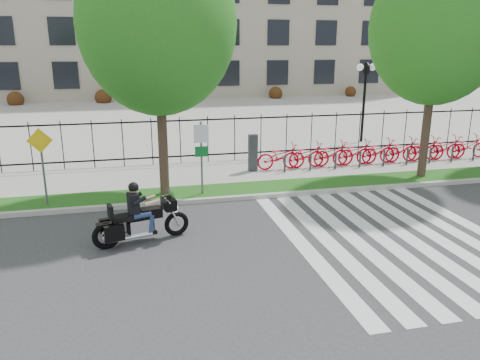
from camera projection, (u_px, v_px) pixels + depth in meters
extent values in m
plane|color=#323234|center=(221.00, 254.00, 11.79)|extent=(120.00, 120.00, 0.00)
cube|color=#AAA8A0|center=(198.00, 201.00, 15.61)|extent=(60.00, 0.20, 0.15)
cube|color=#1C4A12|center=(194.00, 193.00, 16.40)|extent=(60.00, 1.50, 0.15)
cube|color=gray|center=(186.00, 175.00, 18.74)|extent=(60.00, 3.50, 0.15)
cube|color=gray|center=(158.00, 115.00, 35.18)|extent=(80.00, 34.00, 0.10)
cylinder|color=black|center=(364.00, 106.00, 24.66)|extent=(0.14, 0.14, 4.00)
cylinder|color=black|center=(366.00, 69.00, 24.13)|extent=(0.06, 0.70, 0.70)
sphere|color=white|center=(360.00, 67.00, 24.03)|extent=(0.36, 0.36, 0.36)
sphere|color=white|center=(373.00, 67.00, 24.18)|extent=(0.36, 0.36, 0.36)
cylinder|color=#39261F|center=(162.00, 135.00, 15.60)|extent=(0.32, 0.32, 4.07)
ellipsoid|color=#166216|center=(157.00, 24.00, 14.62)|extent=(5.00, 5.00, 5.75)
cylinder|color=#39261F|center=(427.00, 124.00, 17.77)|extent=(0.32, 0.32, 4.08)
ellipsoid|color=#166216|center=(437.00, 28.00, 16.81)|extent=(4.82, 4.82, 5.54)
cube|color=#2D2D33|center=(253.00, 153.00, 18.87)|extent=(0.35, 0.25, 1.50)
imported|color=red|center=(281.00, 156.00, 19.20)|extent=(2.04, 0.71, 1.07)
cylinder|color=#2D2D33|center=(285.00, 164.00, 18.78)|extent=(0.08, 0.08, 0.70)
imported|color=red|center=(306.00, 155.00, 19.44)|extent=(2.04, 0.71, 1.07)
cylinder|color=#2D2D33|center=(311.00, 162.00, 19.02)|extent=(0.08, 0.08, 0.70)
imported|color=red|center=(331.00, 154.00, 19.68)|extent=(2.04, 0.71, 1.07)
cylinder|color=#2D2D33|center=(336.00, 161.00, 19.26)|extent=(0.08, 0.08, 0.70)
imported|color=red|center=(355.00, 152.00, 19.92)|extent=(2.04, 0.71, 1.07)
cylinder|color=#2D2D33|center=(360.00, 159.00, 19.50)|extent=(0.08, 0.08, 0.70)
imported|color=red|center=(378.00, 151.00, 20.16)|extent=(2.04, 0.71, 1.07)
cylinder|color=#2D2D33|center=(384.00, 158.00, 19.74)|extent=(0.08, 0.08, 0.70)
imported|color=red|center=(401.00, 150.00, 20.40)|extent=(2.04, 0.71, 1.07)
cylinder|color=#2D2D33|center=(407.00, 157.00, 19.98)|extent=(0.08, 0.08, 0.70)
imported|color=red|center=(424.00, 149.00, 20.64)|extent=(2.04, 0.71, 1.07)
cylinder|color=#2D2D33|center=(430.00, 155.00, 20.22)|extent=(0.08, 0.08, 0.70)
imported|color=red|center=(445.00, 148.00, 20.88)|extent=(2.04, 0.71, 1.07)
cylinder|color=#2D2D33|center=(452.00, 154.00, 20.46)|extent=(0.08, 0.08, 0.70)
imported|color=red|center=(467.00, 146.00, 21.12)|extent=(2.04, 0.71, 1.07)
cylinder|color=#2D2D33|center=(474.00, 153.00, 20.70)|extent=(0.08, 0.08, 0.70)
cylinder|color=#59595B|center=(202.00, 159.00, 15.76)|extent=(0.07, 0.07, 2.50)
cube|color=white|center=(201.00, 134.00, 15.49)|extent=(0.50, 0.03, 0.60)
cube|color=#0C6626|center=(202.00, 152.00, 15.66)|extent=(0.45, 0.03, 0.35)
cylinder|color=#59595B|center=(43.00, 168.00, 14.68)|extent=(0.07, 0.07, 2.40)
cube|color=yellow|center=(40.00, 141.00, 14.39)|extent=(0.78, 0.03, 0.78)
torus|color=black|center=(177.00, 224.00, 12.87)|extent=(0.70, 0.29, 0.69)
torus|color=black|center=(106.00, 236.00, 12.04)|extent=(0.75, 0.32, 0.73)
cube|color=black|center=(169.00, 204.00, 12.62)|extent=(0.42, 0.61, 0.30)
cube|color=#26262B|center=(171.00, 195.00, 12.58)|extent=(0.27, 0.52, 0.31)
cube|color=silver|center=(141.00, 226.00, 12.41)|extent=(0.67, 0.48, 0.40)
cube|color=black|center=(151.00, 213.00, 12.45)|extent=(0.62, 0.46, 0.26)
cube|color=black|center=(127.00, 217.00, 12.17)|extent=(0.77, 0.52, 0.14)
cube|color=black|center=(110.00, 212.00, 11.93)|extent=(0.18, 0.36, 0.34)
cube|color=black|center=(114.00, 233.00, 11.81)|extent=(0.53, 0.28, 0.40)
cube|color=black|center=(109.00, 225.00, 12.32)|extent=(0.53, 0.28, 0.40)
cube|color=black|center=(133.00, 203.00, 12.15)|extent=(0.33, 0.45, 0.52)
sphere|color=tan|center=(134.00, 189.00, 12.06)|extent=(0.23, 0.23, 0.23)
sphere|color=black|center=(133.00, 187.00, 12.05)|extent=(0.27, 0.27, 0.27)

